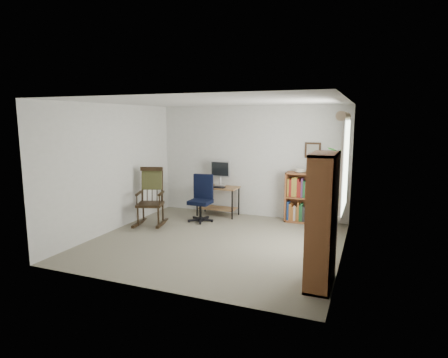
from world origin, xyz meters
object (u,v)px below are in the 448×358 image
at_px(office_chair, 200,198).
at_px(tall_bookshelf, 322,221).
at_px(desk, 218,201).
at_px(low_bookshelf, 310,198).
at_px(rocking_chair, 150,196).

relative_size(office_chair, tall_bookshelf, 0.58).
xyz_separation_m(desk, low_bookshelf, (1.98, 0.12, 0.20)).
bearing_deg(desk, low_bookshelf, 3.46).
xyz_separation_m(office_chair, rocking_chair, (-0.82, -0.62, 0.10)).
bearing_deg(rocking_chair, office_chair, 17.57).
height_order(rocking_chair, tall_bookshelf, tall_bookshelf).
bearing_deg(tall_bookshelf, desk, 132.79).
bearing_deg(tall_bookshelf, low_bookshelf, 101.58).
xyz_separation_m(rocking_chair, tall_bookshelf, (3.55, -1.56, 0.27)).
height_order(desk, tall_bookshelf, tall_bookshelf).
distance_m(desk, low_bookshelf, 2.00).
xyz_separation_m(desk, office_chair, (-0.15, -0.60, 0.17)).
xyz_separation_m(desk, tall_bookshelf, (2.58, -2.79, 0.53)).
relative_size(office_chair, rocking_chair, 0.84).
height_order(office_chair, low_bookshelf, low_bookshelf).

